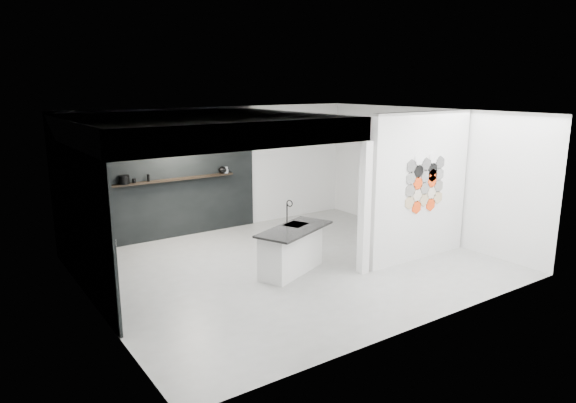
# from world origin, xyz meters

# --- Properties ---
(floor) EXTENTS (7.00, 6.00, 0.01)m
(floor) POSITION_xyz_m (0.00, 0.00, -0.01)
(floor) COLOR gray
(partition_panel) EXTENTS (2.45, 0.15, 2.80)m
(partition_panel) POSITION_xyz_m (2.23, -1.00, 1.40)
(partition_panel) COLOR silver
(partition_panel) RESTS_ON floor
(bay_clad_back) EXTENTS (4.40, 0.04, 2.35)m
(bay_clad_back) POSITION_xyz_m (-1.30, 2.97, 1.18)
(bay_clad_back) COLOR black
(bay_clad_back) RESTS_ON floor
(bay_clad_left) EXTENTS (0.04, 4.00, 2.35)m
(bay_clad_left) POSITION_xyz_m (-3.47, 1.00, 1.18)
(bay_clad_left) COLOR black
(bay_clad_left) RESTS_ON floor
(bulkhead) EXTENTS (4.40, 4.00, 0.40)m
(bulkhead) POSITION_xyz_m (-1.30, 1.00, 2.55)
(bulkhead) COLOR silver
(bulkhead) RESTS_ON corner_column
(corner_column) EXTENTS (0.16, 0.16, 2.35)m
(corner_column) POSITION_xyz_m (0.82, -1.00, 1.18)
(corner_column) COLOR silver
(corner_column) RESTS_ON floor
(fascia_beam) EXTENTS (4.40, 0.16, 0.40)m
(fascia_beam) POSITION_xyz_m (-1.30, -0.92, 2.55)
(fascia_beam) COLOR silver
(fascia_beam) RESTS_ON corner_column
(wall_basin) EXTENTS (0.40, 0.60, 0.12)m
(wall_basin) POSITION_xyz_m (-3.24, 0.80, 0.85)
(wall_basin) COLOR silver
(wall_basin) RESTS_ON bay_clad_left
(display_shelf) EXTENTS (3.00, 0.15, 0.04)m
(display_shelf) POSITION_xyz_m (-1.20, 2.87, 1.30)
(display_shelf) COLOR black
(display_shelf) RESTS_ON bay_clad_back
(kitchen_island) EXTENTS (1.71, 1.25, 1.26)m
(kitchen_island) POSITION_xyz_m (-0.22, -0.26, 0.43)
(kitchen_island) COLOR silver
(kitchen_island) RESTS_ON floor
(stockpot) EXTENTS (0.25, 0.25, 0.18)m
(stockpot) POSITION_xyz_m (-2.15, 2.87, 1.41)
(stockpot) COLOR black
(stockpot) RESTS_ON display_shelf
(kettle) EXTENTS (0.21, 0.21, 0.16)m
(kettle) POSITION_xyz_m (0.07, 2.87, 1.40)
(kettle) COLOR black
(kettle) RESTS_ON display_shelf
(glass_bowl) EXTENTS (0.15, 0.15, 0.09)m
(glass_bowl) POSITION_xyz_m (0.15, 2.87, 1.36)
(glass_bowl) COLOR gray
(glass_bowl) RESTS_ON display_shelf
(glass_vase) EXTENTS (0.12, 0.12, 0.14)m
(glass_vase) POSITION_xyz_m (0.15, 2.87, 1.39)
(glass_vase) COLOR gray
(glass_vase) RESTS_ON display_shelf
(bottle_dark) EXTENTS (0.06, 0.06, 0.15)m
(bottle_dark) POSITION_xyz_m (-1.64, 2.87, 1.39)
(bottle_dark) COLOR black
(bottle_dark) RESTS_ON display_shelf
(utensil_cup) EXTENTS (0.08, 0.08, 0.09)m
(utensil_cup) POSITION_xyz_m (-1.94, 2.87, 1.37)
(utensil_cup) COLOR black
(utensil_cup) RESTS_ON display_shelf
(hex_tile_cluster) EXTENTS (1.04, 0.02, 1.16)m
(hex_tile_cluster) POSITION_xyz_m (2.26, -1.09, 1.50)
(hex_tile_cluster) COLOR tan
(hex_tile_cluster) RESTS_ON partition_panel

